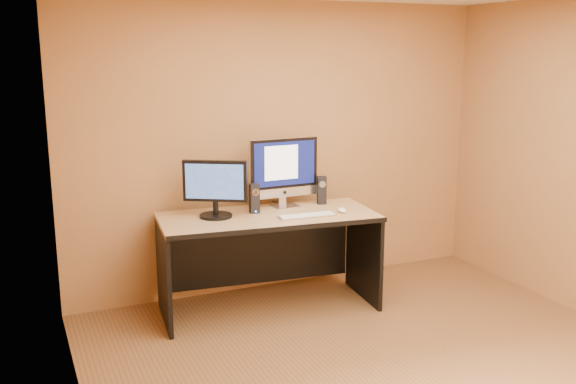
% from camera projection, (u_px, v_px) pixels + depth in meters
% --- Properties ---
extents(floor, '(4.00, 4.00, 0.00)m').
position_uv_depth(floor, '(400.00, 377.00, 4.33)').
color(floor, brown).
rests_on(floor, ground).
extents(walls, '(4.00, 4.00, 2.60)m').
position_uv_depth(walls, '(408.00, 189.00, 4.05)').
color(walls, '#A16C41').
rests_on(walls, ground).
extents(desk, '(1.86, 0.97, 0.83)m').
position_uv_depth(desk, '(269.00, 262.00, 5.40)').
color(desk, tan).
rests_on(desk, ground).
extents(imac, '(0.64, 0.25, 0.61)m').
position_uv_depth(imac, '(285.00, 172.00, 5.53)').
color(imac, '#BABBBF').
rests_on(imac, desk).
extents(second_monitor, '(0.60, 0.50, 0.47)m').
position_uv_depth(second_monitor, '(215.00, 189.00, 5.20)').
color(second_monitor, black).
rests_on(second_monitor, desk).
extents(speaker_left, '(0.08, 0.09, 0.25)m').
position_uv_depth(speaker_left, '(254.00, 198.00, 5.36)').
color(speaker_left, black).
rests_on(speaker_left, desk).
extents(speaker_right, '(0.10, 0.10, 0.25)m').
position_uv_depth(speaker_right, '(322.00, 190.00, 5.68)').
color(speaker_right, black).
rests_on(speaker_right, desk).
extents(keyboard, '(0.49, 0.16, 0.02)m').
position_uv_depth(keyboard, '(307.00, 216.00, 5.25)').
color(keyboard, '#AFAFB3').
rests_on(keyboard, desk).
extents(mouse, '(0.08, 0.12, 0.04)m').
position_uv_depth(mouse, '(342.00, 210.00, 5.40)').
color(mouse, white).
rests_on(mouse, desk).
extents(cable_a, '(0.11, 0.23, 0.01)m').
position_uv_depth(cable_a, '(282.00, 203.00, 5.70)').
color(cable_a, black).
rests_on(cable_a, desk).
extents(cable_b, '(0.12, 0.17, 0.01)m').
position_uv_depth(cable_b, '(283.00, 204.00, 5.69)').
color(cable_b, black).
rests_on(cable_b, desk).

